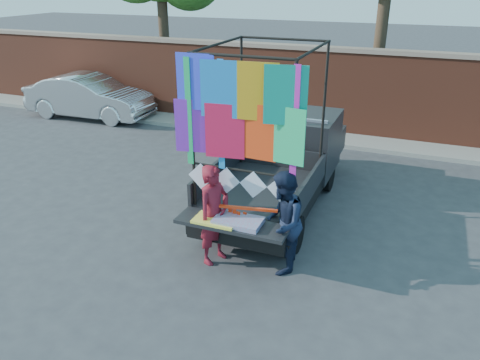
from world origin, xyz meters
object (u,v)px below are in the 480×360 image
at_px(woman, 214,215).
at_px(man, 282,223).
at_px(sedan, 90,97).
at_px(pickup_truck, 286,159).

relative_size(woman, man, 1.00).
bearing_deg(woman, man, -62.50).
xyz_separation_m(sedan, man, (8.78, -6.32, 0.15)).
xyz_separation_m(pickup_truck, man, (0.77, -2.78, -0.00)).
xyz_separation_m(pickup_truck, sedan, (-8.01, 3.54, -0.15)).
distance_m(sedan, woman, 10.02).
height_order(sedan, man, man).
relative_size(pickup_truck, woman, 3.15).
bearing_deg(woman, sedan, 69.04).
relative_size(pickup_truck, man, 3.16).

